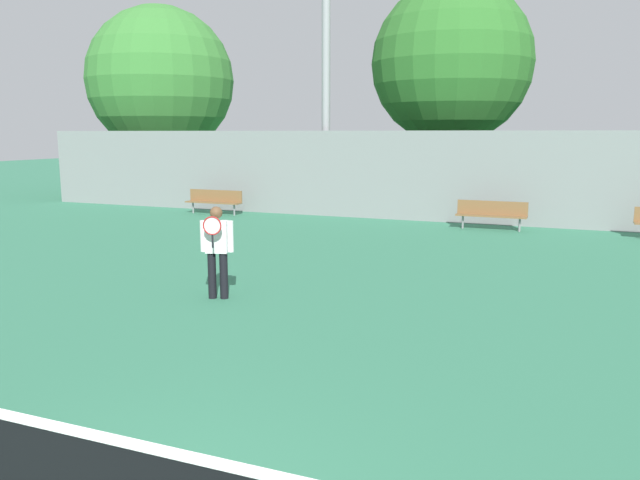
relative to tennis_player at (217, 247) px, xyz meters
name	(u,v)px	position (x,y,z in m)	size (l,w,h in m)	color
tennis_player	(217,247)	(0.00, 0.00, 0.00)	(0.55, 0.47, 1.58)	black
bench_courtside_near	(492,212)	(3.35, 9.64, -0.39)	(2.01, 0.40, 0.83)	brown
bench_courtside_far	(214,199)	(-6.01, 9.64, -0.39)	(2.07, 0.40, 0.83)	brown
light_pole_near_left	(326,47)	(-2.45, 11.16, 4.72)	(0.90, 0.60, 9.87)	#939399
back_fence	(478,178)	(2.78, 10.66, 0.54)	(33.35, 0.06, 2.86)	gray
tree_green_tall	(452,64)	(1.21, 14.03, 4.32)	(5.69, 5.69, 8.07)	brown
tree_dark_dense	(161,81)	(-11.69, 14.61, 4.16)	(6.40, 6.40, 8.26)	brown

